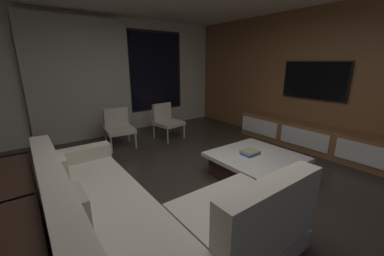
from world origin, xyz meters
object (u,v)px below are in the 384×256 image
accent_chair_by_curtain (118,126)px  book_stack_on_coffee_table (250,152)px  sectional_couch (137,217)px  console_table_behind_couch (13,239)px  coffee_table (255,166)px  accent_chair_near_window (166,119)px  mounted_tv (314,80)px  media_console (312,138)px

accent_chair_by_curtain → book_stack_on_coffee_table: bearing=-66.3°
sectional_couch → console_table_behind_couch: bearing=171.9°
coffee_table → console_table_behind_couch: 2.90m
book_stack_on_coffee_table → accent_chair_by_curtain: 2.74m
console_table_behind_couch → book_stack_on_coffee_table: bearing=2.9°
coffee_table → accent_chair_near_window: accent_chair_near_window is taller
mounted_tv → console_table_behind_couch: size_ratio=0.59×
accent_chair_by_curtain → mounted_tv: 3.99m
book_stack_on_coffee_table → mounted_tv: (2.00, 0.18, 0.96)m
sectional_couch → media_console: (3.76, 0.25, -0.04)m
coffee_table → console_table_behind_couch: bearing=-178.8°
sectional_couch → mounted_tv: (3.94, 0.45, 1.06)m
media_console → mounted_tv: 1.13m
coffee_table → media_console: media_console is taller
accent_chair_by_curtain → media_console: bearing=-40.8°
coffee_table → book_stack_on_coffee_table: size_ratio=4.33×
accent_chair_by_curtain → console_table_behind_couch: 3.17m
accent_chair_near_window → accent_chair_by_curtain: size_ratio=1.00×
mounted_tv → book_stack_on_coffee_table: bearing=-174.9°
coffee_table → accent_chair_by_curtain: size_ratio=1.49×
sectional_couch → console_table_behind_couch: size_ratio=1.19×
book_stack_on_coffee_table → accent_chair_by_curtain: bearing=113.7°
coffee_table → book_stack_on_coffee_table: bearing=117.2°
accent_chair_near_window → mounted_tv: (2.03, -2.22, 0.92)m
sectional_couch → book_stack_on_coffee_table: (1.93, 0.27, 0.10)m
mounted_tv → console_table_behind_couch: (-4.85, -0.32, -0.93)m
accent_chair_by_curtain → mounted_tv: mounted_tv is taller
sectional_couch → coffee_table: sectional_couch is taller
book_stack_on_coffee_table → media_console: media_console is taller
sectional_couch → accent_chair_by_curtain: size_ratio=3.21×
console_table_behind_couch → media_console: bearing=1.5°
media_console → mounted_tv: mounted_tv is taller
coffee_table → console_table_behind_couch: size_ratio=0.55×
coffee_table → book_stack_on_coffee_table: (-0.04, 0.08, 0.20)m
coffee_table → accent_chair_near_window: 2.49m
accent_chair_near_window → console_table_behind_couch: 3.79m
media_console → mounted_tv: size_ratio=2.49×
media_console → console_table_behind_couch: 4.67m
mounted_tv → console_table_behind_couch: bearing=-176.2°
media_console → mounted_tv: bearing=47.6°
coffee_table → accent_chair_by_curtain: bearing=113.8°
mounted_tv → media_console: bearing=-132.4°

